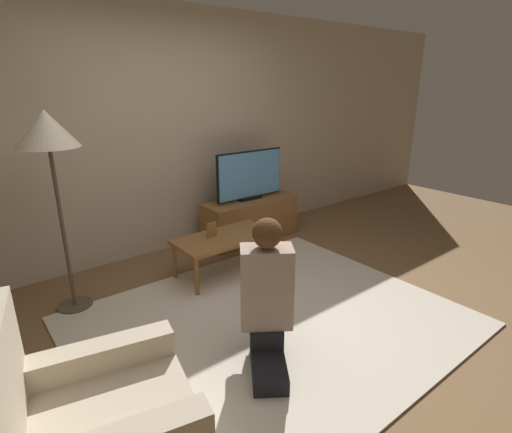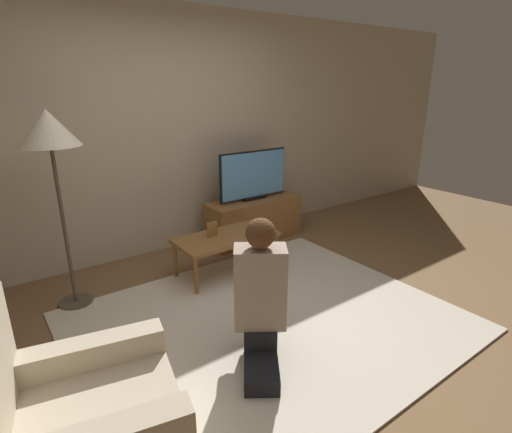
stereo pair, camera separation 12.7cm
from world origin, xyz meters
name	(u,v)px [view 1 (the left image)]	position (x,y,z in m)	size (l,w,h in m)	color
ground_plane	(271,322)	(0.00, 0.00, 0.00)	(10.00, 10.00, 0.00)	brown
wall_back	(154,134)	(0.00, 1.93, 1.30)	(10.00, 0.06, 2.60)	tan
rug	(271,321)	(0.00, 0.00, 0.01)	(2.86, 2.37, 0.02)	beige
tv_stand	(250,219)	(0.96, 1.53, 0.25)	(1.16, 0.41, 0.51)	brown
tv	(250,175)	(0.96, 1.53, 0.80)	(0.91, 0.08, 0.58)	black
coffee_table	(225,240)	(0.20, 0.94, 0.36)	(0.98, 0.50, 0.40)	brown
floor_lamp	(48,139)	(-1.16, 1.21, 1.43)	(0.46, 0.46, 1.64)	#4C4233
person_kneeling	(267,293)	(-0.31, -0.31, 0.51)	(0.66, 0.81, 1.01)	black
picture_frame	(211,230)	(0.08, 0.99, 0.48)	(0.11, 0.01, 0.15)	brown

